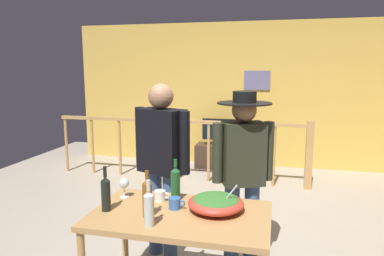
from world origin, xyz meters
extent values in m
plane|color=#9E9384|center=(0.00, 0.00, 0.00)|extent=(8.30, 8.30, 0.00)
cube|color=gold|center=(0.00, 3.11, 1.28)|extent=(6.39, 0.10, 2.55)
cube|color=slate|center=(0.17, 3.05, 1.54)|extent=(0.45, 0.03, 0.33)
cylinder|color=#B2844C|center=(-2.94, 1.95, 0.45)|extent=(0.04, 0.04, 0.91)
cylinder|color=#B2844C|center=(-2.45, 1.95, 0.45)|extent=(0.04, 0.04, 0.91)
cylinder|color=#B2844C|center=(-1.96, 1.95, 0.45)|extent=(0.04, 0.04, 0.91)
cylinder|color=#B2844C|center=(-1.46, 1.95, 0.45)|extent=(0.04, 0.04, 0.91)
cylinder|color=#B2844C|center=(-0.97, 1.95, 0.45)|extent=(0.04, 0.04, 0.91)
cylinder|color=#B2844C|center=(-0.47, 1.95, 0.45)|extent=(0.04, 0.04, 0.91)
cylinder|color=#B2844C|center=(0.02, 1.95, 0.45)|extent=(0.04, 0.04, 0.91)
cylinder|color=#B2844C|center=(0.52, 1.95, 0.45)|extent=(0.04, 0.04, 0.91)
cylinder|color=#B2844C|center=(1.01, 1.95, 0.45)|extent=(0.04, 0.04, 0.91)
cube|color=#B2844C|center=(-0.97, 1.95, 0.93)|extent=(4.03, 0.07, 0.05)
cube|color=#B2844C|center=(1.01, 1.95, 0.50)|extent=(0.10, 0.10, 1.01)
cube|color=#38281E|center=(-0.39, 2.76, 0.21)|extent=(0.90, 0.40, 0.41)
cube|color=black|center=(-0.39, 2.76, 0.42)|extent=(0.20, 0.12, 0.02)
cylinder|color=black|center=(-0.39, 2.76, 0.47)|extent=(0.03, 0.03, 0.08)
cube|color=black|center=(-0.39, 2.73, 0.70)|extent=(0.67, 0.06, 0.37)
cube|color=black|center=(-0.39, 2.71, 0.70)|extent=(0.62, 0.01, 0.33)
cube|color=#B2844C|center=(-0.10, -1.02, 0.73)|extent=(1.25, 0.76, 0.04)
cylinder|color=#B2844C|center=(-0.69, -0.69, 0.35)|extent=(0.05, 0.05, 0.71)
cylinder|color=#B2844C|center=(0.48, -0.69, 0.35)|extent=(0.05, 0.05, 0.71)
ellipsoid|color=#CC3D2D|center=(0.13, -0.93, 0.80)|extent=(0.40, 0.40, 0.11)
ellipsoid|color=#38702D|center=(0.13, -0.93, 0.83)|extent=(0.33, 0.33, 0.05)
cylinder|color=silver|center=(0.21, -0.93, 0.85)|extent=(0.15, 0.01, 0.20)
cylinder|color=silver|center=(-0.61, -0.84, 0.75)|extent=(0.07, 0.07, 0.01)
cylinder|color=silver|center=(-0.61, -0.84, 0.79)|extent=(0.01, 0.01, 0.07)
ellipsoid|color=silver|center=(-0.61, -0.84, 0.86)|extent=(0.08, 0.08, 0.09)
cylinder|color=#1E5628|center=(-0.20, -0.80, 0.86)|extent=(0.07, 0.07, 0.23)
cone|color=#1E5628|center=(-0.20, -0.80, 0.99)|extent=(0.07, 0.07, 0.03)
cylinder|color=#1E5628|center=(-0.20, -0.80, 1.04)|extent=(0.03, 0.03, 0.06)
cylinder|color=brown|center=(-0.30, -1.14, 0.86)|extent=(0.07, 0.07, 0.23)
cone|color=brown|center=(-0.30, -1.14, 1.00)|extent=(0.07, 0.07, 0.03)
cylinder|color=brown|center=(-0.30, -1.14, 1.04)|extent=(0.03, 0.03, 0.06)
cylinder|color=black|center=(-0.63, -1.11, 0.86)|extent=(0.07, 0.07, 0.22)
cone|color=black|center=(-0.63, -1.11, 0.98)|extent=(0.07, 0.07, 0.03)
cylinder|color=black|center=(-0.63, -1.11, 1.03)|extent=(0.03, 0.03, 0.08)
cylinder|color=silver|center=(-0.24, -1.27, 0.85)|extent=(0.07, 0.07, 0.21)
cone|color=silver|center=(-0.24, -1.27, 0.97)|extent=(0.07, 0.07, 0.03)
cylinder|color=silver|center=(-0.24, -1.27, 1.02)|extent=(0.03, 0.03, 0.07)
cylinder|color=white|center=(-0.32, -0.84, 0.79)|extent=(0.08, 0.08, 0.08)
torus|color=white|center=(-0.26, -0.84, 0.79)|extent=(0.05, 0.01, 0.05)
cylinder|color=#3866B2|center=(-0.16, -0.96, 0.79)|extent=(0.09, 0.09, 0.08)
torus|color=#3866B2|center=(-0.11, -0.96, 0.79)|extent=(0.05, 0.01, 0.05)
cylinder|color=#3D5684|center=(-0.39, -0.36, 0.41)|extent=(0.13, 0.13, 0.82)
cylinder|color=#3D5684|center=(-0.55, -0.29, 0.41)|extent=(0.13, 0.13, 0.82)
cube|color=black|center=(-0.47, -0.33, 1.10)|extent=(0.47, 0.36, 0.58)
cylinder|color=black|center=(-0.23, -0.42, 1.12)|extent=(0.09, 0.09, 0.55)
cylinder|color=black|center=(-0.71, -0.23, 1.12)|extent=(0.09, 0.09, 0.55)
sphere|color=#A37556|center=(-0.47, -0.33, 1.51)|extent=(0.22, 0.22, 0.22)
cylinder|color=#3D5684|center=(0.35, -0.29, 0.38)|extent=(0.13, 0.13, 0.76)
cylinder|color=#3D5684|center=(0.18, -0.36, 0.38)|extent=(0.13, 0.13, 0.76)
cube|color=#2D3323|center=(0.26, -0.33, 1.03)|extent=(0.41, 0.34, 0.54)
cylinder|color=#2D3323|center=(0.47, -0.24, 1.04)|extent=(0.09, 0.09, 0.51)
cylinder|color=#2D3323|center=(0.06, -0.41, 1.04)|extent=(0.09, 0.09, 0.51)
sphere|color=#A37556|center=(0.26, -0.33, 1.40)|extent=(0.21, 0.21, 0.21)
cylinder|color=black|center=(0.26, -0.33, 1.46)|extent=(0.46, 0.46, 0.01)
cylinder|color=black|center=(0.26, -0.33, 1.51)|extent=(0.20, 0.20, 0.10)
camera|label=1|loc=(0.53, -3.29, 1.75)|focal=33.13mm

